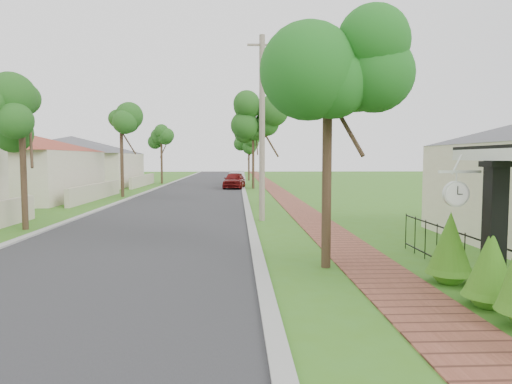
# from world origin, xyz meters

# --- Properties ---
(ground) EXTENTS (160.00, 160.00, 0.00)m
(ground) POSITION_xyz_m (0.00, 0.00, 0.00)
(ground) COLOR #3E731B
(ground) RESTS_ON ground
(road) EXTENTS (7.00, 120.00, 0.02)m
(road) POSITION_xyz_m (-3.00, 20.00, 0.00)
(road) COLOR #28282B
(road) RESTS_ON ground
(kerb_right) EXTENTS (0.30, 120.00, 0.10)m
(kerb_right) POSITION_xyz_m (0.65, 20.00, 0.00)
(kerb_right) COLOR #9E9E99
(kerb_right) RESTS_ON ground
(kerb_left) EXTENTS (0.30, 120.00, 0.10)m
(kerb_left) POSITION_xyz_m (-6.65, 20.00, 0.00)
(kerb_left) COLOR #9E9E99
(kerb_left) RESTS_ON ground
(sidewalk) EXTENTS (1.50, 120.00, 0.03)m
(sidewalk) POSITION_xyz_m (3.25, 20.00, 0.00)
(sidewalk) COLOR brown
(sidewalk) RESTS_ON ground
(porch_post) EXTENTS (0.48, 0.48, 2.52)m
(porch_post) POSITION_xyz_m (4.55, -1.00, 1.12)
(porch_post) COLOR black
(porch_post) RESTS_ON ground
(picket_fence) EXTENTS (0.03, 8.02, 1.00)m
(picket_fence) POSITION_xyz_m (4.90, -0.00, 0.53)
(picket_fence) COLOR black
(picket_fence) RESTS_ON ground
(street_trees) EXTENTS (10.70, 37.65, 5.89)m
(street_trees) POSITION_xyz_m (-2.87, 26.84, 4.54)
(street_trees) COLOR #382619
(street_trees) RESTS_ON ground
(hedge_row) EXTENTS (0.85, 4.81, 2.06)m
(hedge_row) POSITION_xyz_m (4.45, -1.65, 0.83)
(hedge_row) COLOR #295F13
(hedge_row) RESTS_ON ground
(far_house_grey) EXTENTS (15.56, 15.56, 4.60)m
(far_house_grey) POSITION_xyz_m (-14.97, 34.00, 2.34)
(far_house_grey) COLOR beige
(far_house_grey) RESTS_ON ground
(parked_car_red) EXTENTS (2.09, 4.21, 1.38)m
(parked_car_red) POSITION_xyz_m (-0.11, 30.02, 0.69)
(parked_car_red) COLOR #620E0E
(parked_car_red) RESTS_ON ground
(parked_car_white) EXTENTS (1.65, 4.12, 1.33)m
(parked_car_white) POSITION_xyz_m (0.11, 35.42, 0.67)
(parked_car_white) COLOR silver
(parked_car_white) RESTS_ON ground
(near_tree) EXTENTS (2.23, 2.23, 5.74)m
(near_tree) POSITION_xyz_m (2.20, 1.88, 4.57)
(near_tree) COLOR #382619
(near_tree) RESTS_ON ground
(utility_pole) EXTENTS (1.20, 0.24, 7.49)m
(utility_pole) POSITION_xyz_m (1.14, 10.00, 3.80)
(utility_pole) COLOR gray
(utility_pole) RESTS_ON ground
(station_clock) EXTENTS (0.77, 0.13, 0.65)m
(station_clock) POSITION_xyz_m (4.05, -0.60, 1.95)
(station_clock) COLOR white
(station_clock) RESTS_ON ground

